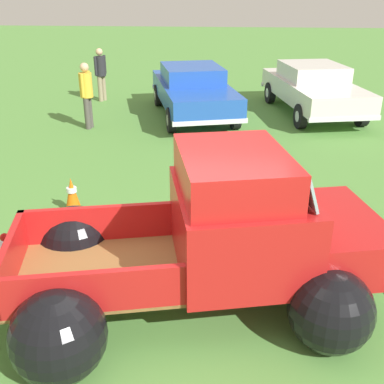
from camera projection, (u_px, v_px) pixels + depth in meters
name	position (u px, v px, depth m)	size (l,w,h in m)	color
ground_plane	(184.00, 302.00, 5.70)	(80.00, 80.00, 0.00)	#548C3D
vintage_pickup_truck	(217.00, 247.00, 5.44)	(4.92, 3.52, 1.96)	black
show_car_0	(193.00, 89.00, 13.42)	(3.07, 5.04, 1.43)	black
show_car_1	(313.00, 87.00, 13.71)	(2.83, 4.96, 1.43)	black
spectator_0	(86.00, 92.00, 12.17)	(0.38, 0.54, 1.73)	#4C4742
spectator_1	(101.00, 71.00, 15.13)	(0.46, 0.52, 1.69)	gray
lane_cone_0	(72.00, 196.00, 7.81)	(0.36, 0.36, 0.63)	black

